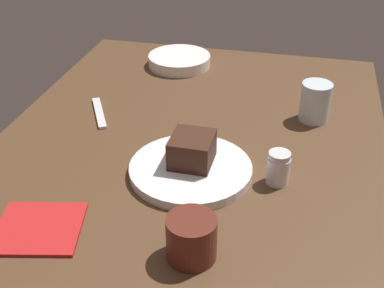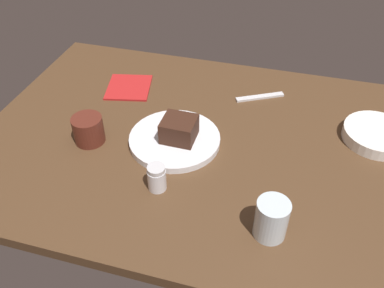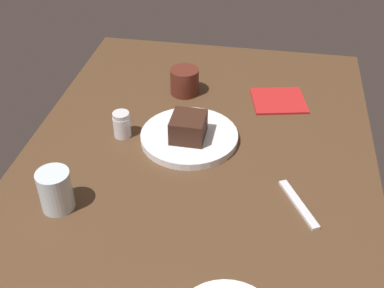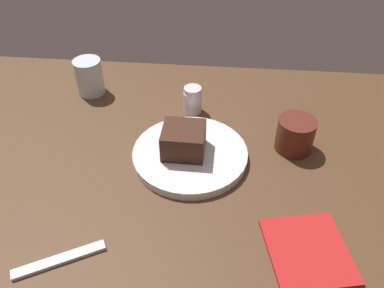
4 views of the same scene
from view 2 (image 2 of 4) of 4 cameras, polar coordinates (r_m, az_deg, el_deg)
name	(u,v)px [view 2 (image 2 of 4)]	position (r cm, az deg, el deg)	size (l,w,h in cm)	color
dining_table	(202,144)	(109.14, 1.45, 0.02)	(120.00, 84.00, 3.00)	#4C331E
dessert_plate	(175,139)	(106.84, -2.46, 0.64)	(24.10, 24.10, 1.84)	silver
chocolate_cake_slice	(179,129)	(104.11, -1.84, 2.13)	(8.06, 8.60, 5.81)	#381E14
salt_shaker	(157,178)	(93.43, -5.00, -4.78)	(4.38, 4.38, 6.64)	silver
water_glass	(271,219)	(85.06, 11.15, -10.37)	(6.93, 6.93, 9.09)	silver
side_bowl	(377,135)	(117.94, 24.66, 1.19)	(17.63, 17.63, 3.18)	white
coffee_cup	(88,130)	(109.00, -14.43, 1.98)	(8.01, 8.01, 7.37)	#562319
dessert_spoon	(260,97)	(125.40, 9.56, 6.57)	(15.00, 1.80, 0.70)	silver
folded_napkin	(129,87)	(129.82, -8.91, 7.93)	(13.19, 14.30, 0.60)	#B21E1E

